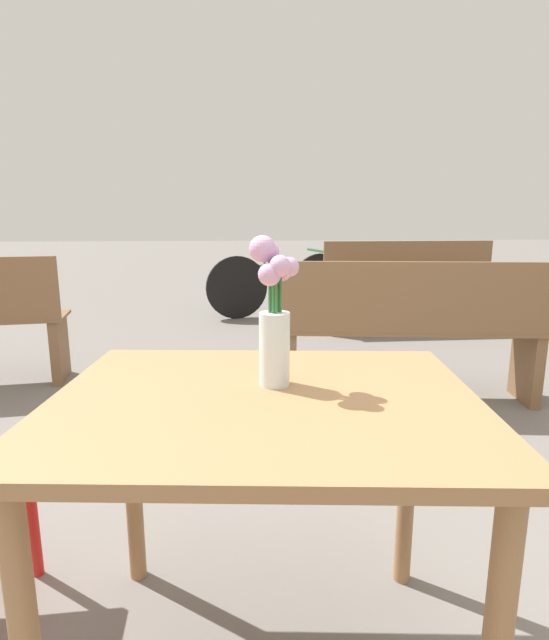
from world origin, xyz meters
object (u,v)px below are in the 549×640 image
object	(u,v)px
flower_vase	(274,320)
bench_far	(410,282)
bicycle	(280,284)
bench_near	(413,328)
table_front	(265,439)

from	to	relation	value
flower_vase	bench_far	size ratio (longest dim) A/B	0.21
bicycle	bench_near	bearing A→B (deg)	-78.08
bicycle	flower_vase	bearing A→B (deg)	-94.69
bench_far	table_front	bearing A→B (deg)	-113.52
table_front	bench_far	size ratio (longest dim) A/B	0.60
bench_far	bicycle	size ratio (longest dim) A/B	1.05
bench_far	bicycle	bearing A→B (deg)	147.28
table_front	bench_far	bearing A→B (deg)	66.48
flower_vase	bench_near	xyz separation A→B (m)	(0.92, 1.64, -0.41)
flower_vase	bicycle	distance (m)	4.35
bench_far	bicycle	world-z (taller)	bench_far
flower_vase	bicycle	world-z (taller)	flower_vase
flower_vase	bench_near	size ratio (longest dim) A/B	0.22
bench_near	bicycle	bearing A→B (deg)	101.92
table_front	flower_vase	xyz separation A→B (m)	(0.02, 0.07, 0.26)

